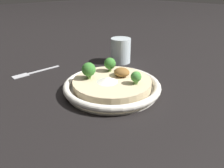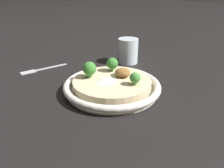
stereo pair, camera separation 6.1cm
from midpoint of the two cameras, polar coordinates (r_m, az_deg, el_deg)
The scene contains 9 objects.
ground_plane at distance 0.62m, azimuth -2.82°, elevation -1.97°, with size 6.00×6.00×0.00m, color black.
risotto_bowl at distance 0.61m, azimuth -2.85°, elevation -0.49°, with size 0.27×0.27×0.04m.
cheese_sprinkle at distance 0.59m, azimuth -4.29°, elevation 1.12°, with size 0.06×0.06×0.01m.
crispy_onion_garnish at distance 0.63m, azimuth -0.24°, elevation 3.06°, with size 0.05×0.04×0.02m.
broccoli_front_right at distance 0.66m, azimuth -3.23°, elevation 5.29°, with size 0.04×0.04×0.04m.
broccoli_back_right at distance 0.61m, azimuth -8.98°, elevation 3.65°, with size 0.04×0.04×0.05m.
broccoli_front_left at distance 0.57m, azimuth 3.29°, elevation 1.76°, with size 0.03×0.03×0.03m.
drinking_glass at distance 0.84m, azimuth 0.17°, elevation 8.72°, with size 0.08×0.08×0.09m.
fork_utensil at distance 0.80m, azimuth -22.27°, elevation 2.72°, with size 0.03×0.17×0.00m.
Camera 1 is at (-0.40, 0.39, 0.28)m, focal length 35.00 mm.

